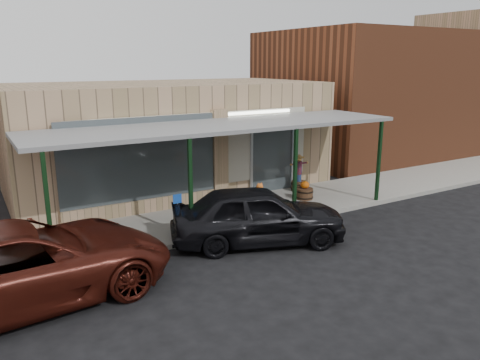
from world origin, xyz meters
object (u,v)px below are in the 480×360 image
parked_sedan (258,215)px  car_maroon (23,264)px  barrel_pumpkin (305,192)px  barrel_scarecrow (299,178)px  handicap_sign (178,210)px

parked_sedan → car_maroon: 6.08m
barrel_pumpkin → car_maroon: (-9.64, -2.71, 0.47)m
car_maroon → barrel_pumpkin: bearing=-80.5°
barrel_scarecrow → parked_sedan: 5.33m
barrel_pumpkin → car_maroon: bearing=-164.3°
barrel_pumpkin → parked_sedan: 4.32m
parked_sedan → car_maroon: size_ratio=0.83×
handicap_sign → car_maroon: 4.44m
handicap_sign → car_maroon: (-4.17, -1.52, -0.09)m
handicap_sign → barrel_pumpkin: bearing=9.6°
barrel_pumpkin → handicap_sign: 5.63m
barrel_pumpkin → parked_sedan: bearing=-146.2°
handicap_sign → parked_sedan: (1.90, -1.20, -0.14)m
barrel_pumpkin → car_maroon: size_ratio=0.12×
barrel_scarecrow → car_maroon: car_maroon is taller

